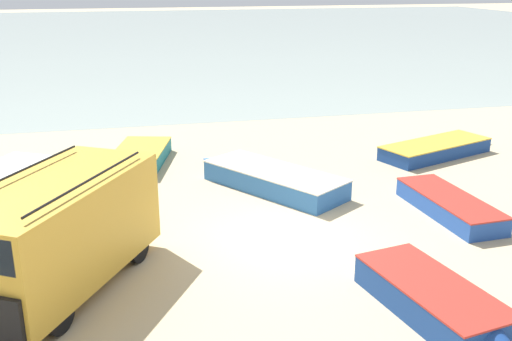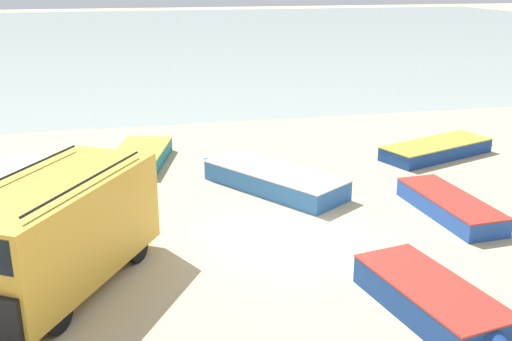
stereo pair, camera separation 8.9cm
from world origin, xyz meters
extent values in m
plane|color=tan|center=(0.00, 0.00, 0.00)|extent=(200.00, 200.00, 0.00)
cube|color=#99A89E|center=(0.00, 52.00, 0.00)|extent=(120.00, 80.00, 0.01)
cube|color=gold|center=(-5.01, -1.20, 1.28)|extent=(4.18, 5.10, 2.00)
cylinder|color=black|center=(-4.99, -2.91, 0.38)|extent=(0.58, 0.76, 0.76)
cylinder|color=black|center=(-3.49, -0.40, 0.38)|extent=(0.58, 0.76, 0.76)
cylinder|color=black|center=(-5.03, 0.52, 0.38)|extent=(0.58, 0.76, 0.76)
cylinder|color=black|center=(-4.33, -1.61, 2.40)|extent=(2.02, 3.34, 0.05)
cylinder|color=black|center=(-5.70, -0.79, 2.40)|extent=(2.02, 3.34, 0.05)
cube|color=#2D66AD|center=(0.68, 3.41, 0.29)|extent=(3.79, 4.56, 0.57)
cone|color=#2D66AD|center=(-0.82, 5.65, 0.29)|extent=(0.99, 1.11, 0.54)
cube|color=silver|center=(0.68, 3.41, 0.51)|extent=(1.34, 0.99, 0.05)
cube|color=silver|center=(0.68, 3.41, 0.59)|extent=(3.83, 4.61, 0.04)
cube|color=#ADA89E|center=(-7.11, 5.14, 0.32)|extent=(2.92, 3.50, 0.64)
cube|color=silver|center=(-7.11, 5.14, 0.58)|extent=(1.36, 0.89, 0.05)
cube|color=silver|center=(-7.11, 5.14, 0.66)|extent=(2.95, 3.53, 0.04)
cube|color=navy|center=(7.04, 5.40, 0.23)|extent=(4.41, 2.77, 0.46)
cone|color=navy|center=(9.44, 6.26, 0.23)|extent=(1.01, 0.72, 0.44)
cube|color=gold|center=(7.04, 5.40, 0.40)|extent=(0.64, 1.32, 0.05)
cube|color=gold|center=(7.04, 5.40, 0.48)|extent=(4.46, 2.80, 0.04)
cube|color=navy|center=(1.82, -3.81, 0.29)|extent=(1.90, 3.38, 0.57)
cube|color=#B22D23|center=(1.82, -3.81, 0.51)|extent=(1.26, 0.42, 0.05)
cube|color=#B22D23|center=(1.82, -3.81, 0.59)|extent=(1.92, 3.41, 0.04)
cube|color=#234CA3|center=(4.72, 0.48, 0.24)|extent=(1.40, 3.54, 0.47)
cone|color=#234CA3|center=(4.59, 2.60, 0.24)|extent=(0.49, 0.79, 0.45)
cube|color=#B22D23|center=(4.72, 0.48, 0.41)|extent=(1.11, 0.26, 0.05)
cube|color=#B22D23|center=(4.72, 0.48, 0.49)|extent=(1.41, 3.58, 0.04)
cube|color=#1E757F|center=(-3.09, 6.87, 0.23)|extent=(2.40, 3.60, 0.46)
cone|color=#1E757F|center=(-3.62, 4.93, 0.23)|extent=(0.62, 0.82, 0.44)
cube|color=gold|center=(-3.09, 6.87, 0.40)|extent=(1.46, 0.58, 0.05)
cube|color=gold|center=(-3.09, 6.87, 0.48)|extent=(2.42, 3.63, 0.04)
camera|label=1|loc=(-3.68, -12.75, 6.15)|focal=42.00mm
camera|label=2|loc=(-3.60, -12.77, 6.15)|focal=42.00mm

